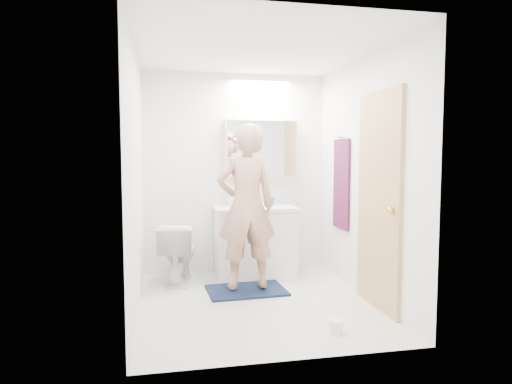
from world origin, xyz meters
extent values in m
plane|color=silver|center=(0.00, 0.00, 0.00)|extent=(2.50, 2.50, 0.00)
plane|color=white|center=(0.00, 0.00, 2.40)|extent=(2.50, 2.50, 0.00)
plane|color=white|center=(0.00, 1.25, 1.20)|extent=(2.50, 0.00, 2.50)
plane|color=white|center=(0.00, -1.25, 1.20)|extent=(2.50, 0.00, 2.50)
plane|color=white|center=(-1.10, 0.00, 1.20)|extent=(0.00, 2.50, 2.50)
plane|color=white|center=(1.10, 0.00, 1.20)|extent=(0.00, 2.50, 2.50)
cube|color=white|center=(0.18, 0.96, 0.39)|extent=(0.90, 0.55, 0.78)
cube|color=silver|center=(0.18, 0.96, 0.80)|extent=(0.95, 0.58, 0.04)
cylinder|color=silver|center=(0.18, 0.99, 0.84)|extent=(0.36, 0.36, 0.03)
cylinder|color=silver|center=(0.18, 1.19, 0.90)|extent=(0.02, 0.02, 0.16)
cube|color=white|center=(0.30, 1.18, 1.50)|extent=(0.88, 0.14, 0.70)
cube|color=silver|center=(0.30, 1.10, 1.50)|extent=(0.84, 0.01, 0.66)
imported|color=white|center=(-0.71, 0.85, 0.34)|extent=(0.49, 0.72, 0.68)
cube|color=#121D38|center=(-0.03, 0.37, 0.01)|extent=(0.83, 0.59, 0.02)
imported|color=tan|center=(-0.03, 0.37, 0.89)|extent=(0.64, 0.44, 1.69)
cube|color=tan|center=(1.08, -0.35, 1.00)|extent=(0.04, 0.80, 2.00)
sphere|color=gold|center=(1.04, -0.65, 0.95)|extent=(0.06, 0.06, 0.06)
cube|color=#121238|center=(1.08, 0.55, 1.10)|extent=(0.02, 0.42, 1.00)
cylinder|color=silver|center=(1.07, 0.55, 1.62)|extent=(0.07, 0.02, 0.02)
imported|color=#EBE998|center=(-0.07, 1.11, 0.94)|extent=(0.11, 0.11, 0.24)
imported|color=#588EBD|center=(0.03, 1.15, 0.90)|extent=(0.10, 0.10, 0.15)
imported|color=#3D48B8|center=(0.41, 1.12, 0.86)|extent=(0.10, 0.10, 0.09)
cylinder|color=white|center=(0.48, -0.85, 0.05)|extent=(0.11, 0.11, 0.10)
camera|label=1|loc=(-0.83, -4.12, 1.41)|focal=31.29mm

